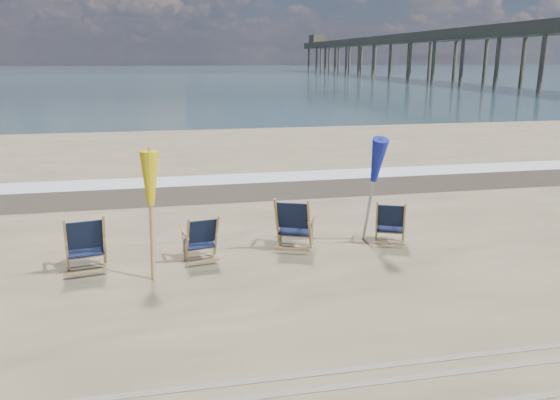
% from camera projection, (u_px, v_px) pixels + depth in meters
% --- Properties ---
extents(ocean, '(400.00, 400.00, 0.00)m').
position_uv_depth(ocean, '(174.00, 73.00, 129.69)').
color(ocean, '#324A53').
rests_on(ocean, ground).
extents(surf_foam, '(200.00, 1.40, 0.01)m').
position_uv_depth(surf_foam, '(239.00, 178.00, 16.26)').
color(surf_foam, silver).
rests_on(surf_foam, ground).
extents(wet_sand_strip, '(200.00, 2.60, 0.00)m').
position_uv_depth(wet_sand_strip, '(246.00, 190.00, 14.84)').
color(wet_sand_strip, '#42362A').
rests_on(wet_sand_strip, ground).
extents(tire_tracks, '(80.00, 1.30, 0.01)m').
position_uv_depth(tire_tracks, '(376.00, 400.00, 5.74)').
color(tire_tracks, gray).
rests_on(tire_tracks, ground).
extents(beach_chair_0, '(0.80, 0.87, 1.06)m').
position_uv_depth(beach_chair_0, '(105.00, 243.00, 9.02)').
color(beach_chair_0, '#111932').
rests_on(beach_chair_0, ground).
extents(beach_chair_1, '(0.67, 0.73, 0.91)m').
position_uv_depth(beach_chair_1, '(216.00, 238.00, 9.51)').
color(beach_chair_1, '#111932').
rests_on(beach_chair_1, ground).
extents(beach_chair_2, '(0.93, 0.97, 1.07)m').
position_uv_depth(beach_chair_2, '(309.00, 225.00, 9.92)').
color(beach_chair_2, '#111932').
rests_on(beach_chair_2, ground).
extents(beach_chair_3, '(0.80, 0.84, 0.92)m').
position_uv_depth(beach_chair_3, '(404.00, 224.00, 10.27)').
color(beach_chair_3, '#111932').
rests_on(beach_chair_3, ground).
extents(umbrella_yellow, '(0.30, 0.30, 2.07)m').
position_uv_depth(umbrella_yellow, '(149.00, 186.00, 8.51)').
color(umbrella_yellow, tan).
rests_on(umbrella_yellow, ground).
extents(umbrella_blue, '(0.30, 0.30, 2.17)m').
position_uv_depth(umbrella_blue, '(372.00, 160.00, 10.13)').
color(umbrella_blue, '#A5A5AD').
rests_on(umbrella_blue, ground).
extents(fishing_pier, '(4.40, 140.00, 9.30)m').
position_uv_depth(fishing_pier, '(426.00, 50.00, 84.75)').
color(fishing_pier, brown).
rests_on(fishing_pier, ground).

